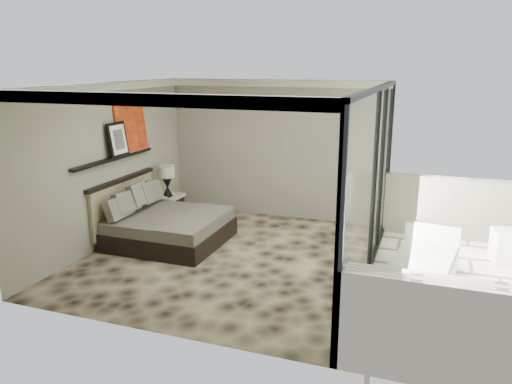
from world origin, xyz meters
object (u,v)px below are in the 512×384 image
(nightstand, at_px, (168,207))
(table_lamp, at_px, (167,177))
(bed, at_px, (165,225))
(ottoman, at_px, (509,246))
(lounger, at_px, (422,268))

(nightstand, xyz_separation_m, table_lamp, (0.02, -0.02, 0.63))
(bed, bearing_deg, ottoman, 11.02)
(table_lamp, distance_m, ottoman, 6.30)
(nightstand, distance_m, ottoman, 6.29)
(ottoman, xyz_separation_m, lounger, (-1.29, -1.30, -0.05))
(nightstand, bearing_deg, bed, -38.61)
(table_lamp, distance_m, lounger, 5.20)
(ottoman, bearing_deg, bed, -168.98)
(table_lamp, bearing_deg, ottoman, -0.53)
(table_lamp, bearing_deg, nightstand, 139.68)
(bed, distance_m, table_lamp, 1.43)
(table_lamp, relative_size, ottoman, 1.20)
(lounger, bearing_deg, nightstand, 173.19)
(lounger, bearing_deg, ottoman, 53.77)
(nightstand, bearing_deg, ottoman, 23.38)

